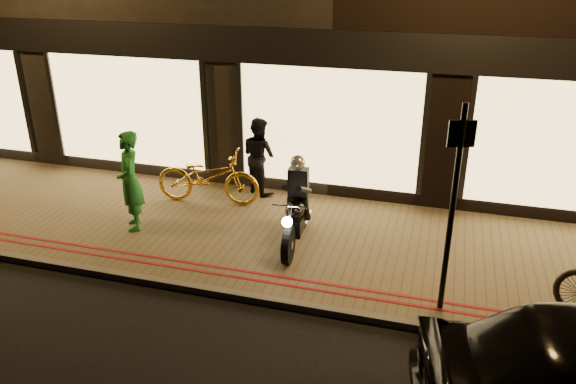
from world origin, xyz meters
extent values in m
plane|color=black|center=(0.00, 0.00, 0.00)|extent=(90.00, 90.00, 0.00)
cube|color=brown|center=(0.00, 2.00, 0.06)|extent=(50.00, 4.00, 0.12)
cube|color=#59544C|center=(0.00, 0.05, 0.06)|extent=(50.00, 0.14, 0.12)
cube|color=maroon|center=(0.00, 0.45, 0.12)|extent=(50.00, 0.06, 0.01)
cube|color=maroon|center=(0.00, 0.65, 0.12)|extent=(50.00, 0.06, 0.01)
cube|color=black|center=(0.00, 3.95, 3.15)|extent=(48.00, 0.12, 0.70)
cube|color=#FFD47F|center=(-4.50, 3.94, 1.61)|extent=(3.60, 0.06, 2.38)
cube|color=#FFD47F|center=(0.00, 3.94, 1.61)|extent=(3.60, 0.06, 2.38)
cube|color=#FFD47F|center=(4.50, 3.94, 1.61)|extent=(3.60, 0.06, 2.38)
cylinder|color=black|center=(-0.01, 1.12, 0.44)|extent=(0.17, 0.65, 0.64)
cylinder|color=black|center=(-0.12, 2.42, 0.44)|extent=(0.17, 0.65, 0.64)
cylinder|color=silver|center=(-0.01, 1.12, 0.44)|extent=(0.15, 0.15, 0.14)
cylinder|color=silver|center=(-0.12, 2.42, 0.44)|extent=(0.15, 0.15, 0.14)
cube|color=black|center=(-0.07, 1.82, 0.52)|extent=(0.32, 0.72, 0.30)
ellipsoid|color=black|center=(-0.06, 1.69, 0.82)|extent=(0.36, 0.53, 0.29)
cube|color=black|center=(-0.09, 2.12, 0.82)|extent=(0.26, 0.57, 0.09)
cylinder|color=silver|center=(-0.03, 1.27, 1.07)|extent=(0.60, 0.08, 0.03)
cylinder|color=silver|center=(-0.02, 1.17, 0.74)|extent=(0.08, 0.33, 0.71)
sphere|color=white|center=(-0.01, 1.03, 0.90)|extent=(0.18, 0.18, 0.17)
cylinder|color=silver|center=(0.01, 2.28, 0.40)|extent=(0.11, 0.55, 0.07)
cube|color=black|center=(-0.08, 1.99, 1.17)|extent=(0.36, 0.25, 0.55)
sphere|color=silver|center=(-0.08, 1.93, 1.58)|extent=(0.28, 0.28, 0.26)
cylinder|color=black|center=(-0.22, 1.66, 1.20)|extent=(0.22, 0.61, 0.34)
cylinder|color=black|center=(0.10, 1.68, 1.20)|extent=(0.12, 0.60, 0.34)
cylinder|color=black|center=(-0.22, 1.94, 0.72)|extent=(0.21, 0.29, 0.46)
cylinder|color=black|center=(0.06, 1.96, 0.72)|extent=(0.18, 0.29, 0.46)
cylinder|color=black|center=(2.44, 0.52, 1.62)|extent=(0.10, 0.10, 3.00)
cube|color=black|center=(2.44, 0.52, 2.72)|extent=(0.35, 0.12, 0.35)
imported|color=gold|center=(-2.24, 2.99, 0.67)|extent=(2.17, 0.94, 1.11)
imported|color=#1E742B|center=(-3.10, 1.56, 1.04)|extent=(0.74, 0.80, 1.84)
imported|color=black|center=(-1.43, 3.80, 0.93)|extent=(0.99, 0.94, 1.62)
camera|label=1|loc=(2.24, -6.59, 4.82)|focal=35.00mm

